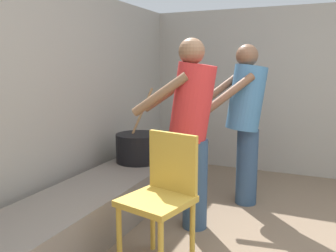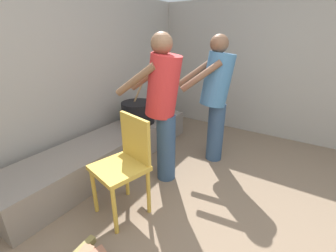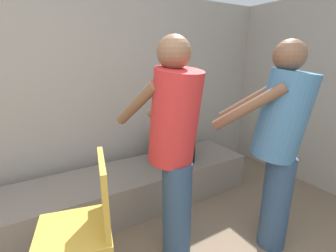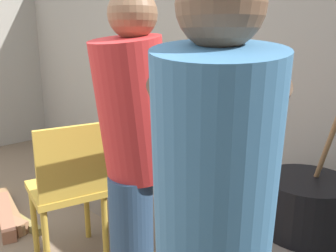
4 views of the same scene
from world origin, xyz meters
The scene contains 7 objects.
block_enclosure_rear centered at (0.00, 2.37, 1.00)m, with size 5.61×0.20×2.01m, color #9E998E.
block_enclosure_right centered at (2.71, 0.00, 1.00)m, with size 0.20×4.95×2.01m, color #9E998E.
hearth_ledge centered at (0.63, 1.85, 0.18)m, with size 2.58×0.60×0.36m, color slate.
cooking_pot_main centered at (1.21, 1.87, 0.50)m, with size 0.45×0.45×0.74m.
cook_in_blue_shirt centered at (1.42, 0.85, 0.86)m, with size 0.64×0.70×1.51m.
cook_in_red_shirt centered at (0.75, 1.14, 0.87)m, with size 0.42×0.69×1.53m.
chair_yellow centered at (0.15, 1.12, 0.49)m, with size 0.48×0.48×0.88m.
Camera 2 is at (-1.06, -0.10, 1.51)m, focal length 24.32 mm.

